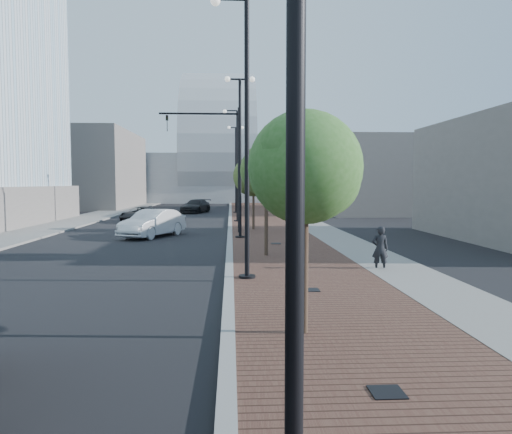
{
  "coord_description": "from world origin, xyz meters",
  "views": [
    {
      "loc": [
        0.07,
        -5.98,
        3.26
      ],
      "look_at": [
        1.0,
        12.0,
        2.0
      ],
      "focal_mm": 34.15,
      "sensor_mm": 36.0,
      "label": 1
    }
  ],
  "objects": [
    {
      "name": "streetlight_2",
      "position": [
        0.6,
        22.0,
        4.82
      ],
      "size": [
        1.72,
        0.56,
        9.28
      ],
      "color": "black",
      "rests_on": "ground"
    },
    {
      "name": "utility_cover_0",
      "position": [
        2.4,
        1.0,
        0.13
      ],
      "size": [
        0.5,
        0.5,
        0.02
      ],
      "primitive_type": "cube",
      "color": "black",
      "rests_on": "sidewalk"
    },
    {
      "name": "pedestrian",
      "position": [
        5.57,
        11.59,
        0.84
      ],
      "size": [
        0.65,
        0.46,
        1.67
      ],
      "primitive_type": "imported",
      "rotation": [
        0.0,
        0.0,
        3.04
      ],
      "color": "black",
      "rests_on": "ground"
    },
    {
      "name": "tree_1",
      "position": [
        1.65,
        15.02,
        3.79
      ],
      "size": [
        2.32,
        2.26,
        4.94
      ],
      "color": "#382619",
      "rests_on": "ground"
    },
    {
      "name": "commercial_block_nw",
      "position": [
        -20.0,
        60.0,
        5.0
      ],
      "size": [
        14.0,
        20.0,
        10.0
      ],
      "primitive_type": "cube",
      "color": "slate",
      "rests_on": "ground"
    },
    {
      "name": "tree_3",
      "position": [
        1.65,
        39.02,
        3.71
      ],
      "size": [
        2.49,
        2.45,
        4.95
      ],
      "color": "#382619",
      "rests_on": "ground"
    },
    {
      "name": "traffic_mast",
      "position": [
        -0.3,
        25.0,
        4.98
      ],
      "size": [
        5.09,
        0.2,
        8.0
      ],
      "color": "black",
      "rests_on": "ground"
    },
    {
      "name": "dark_car_mid",
      "position": [
        -7.51,
        35.31,
        0.63
      ],
      "size": [
        3.35,
        4.96,
        1.26
      ],
      "primitive_type": "imported",
      "rotation": [
        0.0,
        0.0,
        -0.3
      ],
      "color": "black",
      "rests_on": "ground"
    },
    {
      "name": "convention_center",
      "position": [
        -2.0,
        85.0,
        6.0
      ],
      "size": [
        50.0,
        30.0,
        50.0
      ],
      "color": "#9BA0A4",
      "rests_on": "ground"
    },
    {
      "name": "curb",
      "position": [
        0.0,
        40.0,
        0.07
      ],
      "size": [
        0.3,
        140.0,
        0.14
      ],
      "primitive_type": "cube",
      "color": "gray",
      "rests_on": "ground"
    },
    {
      "name": "tree_2",
      "position": [
        1.65,
        27.02,
        3.71
      ],
      "size": [
        2.76,
        2.76,
        5.1
      ],
      "color": "#382619",
      "rests_on": "ground"
    },
    {
      "name": "streetlight_4",
      "position": [
        0.6,
        46.0,
        4.82
      ],
      "size": [
        1.72,
        0.56,
        9.28
      ],
      "color": "black",
      "rests_on": "ground"
    },
    {
      "name": "dark_car_far",
      "position": [
        -3.79,
        47.48,
        0.73
      ],
      "size": [
        3.46,
        5.44,
        1.47
      ],
      "primitive_type": "imported",
      "rotation": [
        0.0,
        0.0,
        -0.3
      ],
      "color": "black",
      "rests_on": "ground"
    },
    {
      "name": "commercial_block_ne",
      "position": [
        16.0,
        50.0,
        4.0
      ],
      "size": [
        12.0,
        22.0,
        8.0
      ],
      "primitive_type": "cube",
      "color": "slate",
      "rests_on": "ground"
    },
    {
      "name": "utility_cover_2",
      "position": [
        2.4,
        19.0,
        0.13
      ],
      "size": [
        0.5,
        0.5,
        0.02
      ],
      "primitive_type": "cube",
      "color": "black",
      "rests_on": "sidewalk"
    },
    {
      "name": "utility_cover_1",
      "position": [
        2.4,
        8.0,
        0.13
      ],
      "size": [
        0.5,
        0.5,
        0.02
      ],
      "primitive_type": "cube",
      "color": "black",
      "rests_on": "sidewalk"
    },
    {
      "name": "tree_0",
      "position": [
        1.65,
        4.02,
        3.57
      ],
      "size": [
        2.4,
        2.36,
        4.76
      ],
      "color": "#382619",
      "rests_on": "ground"
    },
    {
      "name": "west_sidewalk",
      "position": [
        -13.0,
        40.0,
        0.06
      ],
      "size": [
        4.0,
        140.0,
        0.12
      ],
      "primitive_type": "cube",
      "color": "slate",
      "rests_on": "ground"
    },
    {
      "name": "sidewalk",
      "position": [
        3.5,
        40.0,
        0.06
      ],
      "size": [
        7.0,
        140.0,
        0.12
      ],
      "primitive_type": "cube",
      "color": "#4C2D23",
      "rests_on": "ground"
    },
    {
      "name": "concrete_strip",
      "position": [
        6.2,
        40.0,
        0.07
      ],
      "size": [
        2.4,
        140.0,
        0.13
      ],
      "primitive_type": "cube",
      "color": "slate",
      "rests_on": "ground"
    },
    {
      "name": "white_sedan",
      "position": [
        -4.66,
        23.67,
        0.83
      ],
      "size": [
        3.66,
        5.3,
        1.66
      ],
      "primitive_type": "imported",
      "rotation": [
        0.0,
        0.0,
        -0.42
      ],
      "color": "silver",
      "rests_on": "ground"
    },
    {
      "name": "streetlight_3",
      "position": [
        0.49,
        34.0,
        4.34
      ],
      "size": [
        1.44,
        0.56,
        9.21
      ],
      "color": "black",
      "rests_on": "ground"
    },
    {
      "name": "streetlight_1",
      "position": [
        0.49,
        10.0,
        4.34
      ],
      "size": [
        1.44,
        0.56,
        9.21
      ],
      "color": "black",
      "rests_on": "ground"
    }
  ]
}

